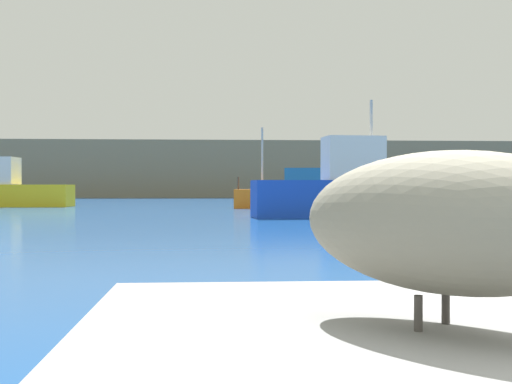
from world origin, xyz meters
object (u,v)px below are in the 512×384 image
object	(u,v)px
pelican	(451,219)
fishing_boat_orange	(303,194)
fishing_boat_yellow	(6,190)
fishing_boat_blue	(335,188)

from	to	relation	value
pelican	fishing_boat_orange	world-z (taller)	fishing_boat_orange
pelican	fishing_boat_orange	distance (m)	35.77
fishing_boat_yellow	fishing_boat_orange	world-z (taller)	fishing_boat_orange
fishing_boat_yellow	fishing_boat_orange	size ratio (longest dim) A/B	0.99
fishing_boat_yellow	fishing_boat_blue	size ratio (longest dim) A/B	1.27
fishing_boat_yellow	fishing_boat_blue	world-z (taller)	fishing_boat_blue
fishing_boat_yellow	fishing_boat_orange	bearing A→B (deg)	170.46
fishing_boat_yellow	fishing_boat_orange	distance (m)	18.01
fishing_boat_orange	pelican	bearing A→B (deg)	90.89
fishing_boat_yellow	fishing_boat_orange	xyz separation A→B (m)	(17.57, -3.94, -0.21)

